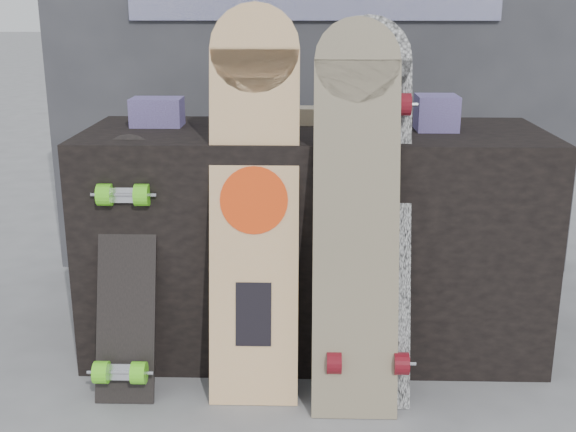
{
  "coord_description": "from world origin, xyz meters",
  "views": [
    {
      "loc": [
        -0.02,
        -1.98,
        1.22
      ],
      "look_at": [
        -0.08,
        0.2,
        0.58
      ],
      "focal_mm": 45.0,
      "sensor_mm": 36.0,
      "label": 1
    }
  ],
  "objects_px": {
    "longboard_celtic": "(356,206)",
    "longboard_cascadia": "(367,203)",
    "longboard_geisha": "(254,194)",
    "skateboard_dark": "(126,266)",
    "vendor_table": "(313,239)"
  },
  "relations": [
    {
      "from": "vendor_table",
      "to": "longboard_cascadia",
      "type": "height_order",
      "value": "longboard_cascadia"
    },
    {
      "from": "longboard_geisha",
      "to": "longboard_celtic",
      "type": "xyz_separation_m",
      "value": [
        0.31,
        -0.06,
        -0.02
      ]
    },
    {
      "from": "longboard_geisha",
      "to": "skateboard_dark",
      "type": "height_order",
      "value": "longboard_geisha"
    },
    {
      "from": "vendor_table",
      "to": "longboard_cascadia",
      "type": "relative_size",
      "value": 1.34
    },
    {
      "from": "longboard_geisha",
      "to": "vendor_table",
      "type": "bearing_deg",
      "value": 58.77
    },
    {
      "from": "longboard_geisha",
      "to": "skateboard_dark",
      "type": "xyz_separation_m",
      "value": [
        -0.41,
        -0.03,
        -0.23
      ]
    },
    {
      "from": "longboard_geisha",
      "to": "longboard_cascadia",
      "type": "relative_size",
      "value": 1.03
    },
    {
      "from": "vendor_table",
      "to": "longboard_celtic",
      "type": "distance_m",
      "value": 0.46
    },
    {
      "from": "longboard_celtic",
      "to": "longboard_cascadia",
      "type": "height_order",
      "value": "longboard_cascadia"
    },
    {
      "from": "longboard_geisha",
      "to": "longboard_cascadia",
      "type": "height_order",
      "value": "longboard_geisha"
    },
    {
      "from": "longboard_geisha",
      "to": "longboard_cascadia",
      "type": "xyz_separation_m",
      "value": [
        0.35,
        0.01,
        -0.03
      ]
    },
    {
      "from": "longboard_geisha",
      "to": "skateboard_dark",
      "type": "distance_m",
      "value": 0.47
    },
    {
      "from": "skateboard_dark",
      "to": "vendor_table",
      "type": "bearing_deg",
      "value": 29.79
    },
    {
      "from": "vendor_table",
      "to": "skateboard_dark",
      "type": "distance_m",
      "value": 0.69
    },
    {
      "from": "longboard_geisha",
      "to": "longboard_cascadia",
      "type": "distance_m",
      "value": 0.36
    }
  ]
}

